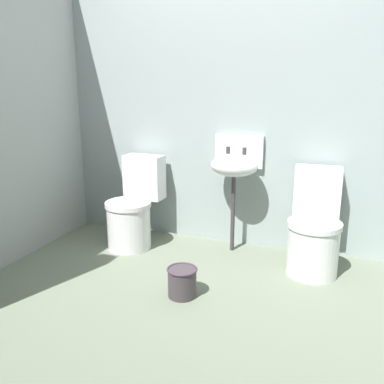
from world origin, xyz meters
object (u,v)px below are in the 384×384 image
(toilet_left, at_px, (134,210))
(toilet_right, at_px, (314,230))
(bucket, at_px, (182,281))
(sink, at_px, (235,165))

(toilet_left, xyz_separation_m, toilet_right, (1.55, -0.00, 0.00))
(toilet_right, relative_size, bucket, 3.68)
(toilet_left, distance_m, sink, 0.99)
(toilet_left, bearing_deg, bucket, 138.27)
(toilet_right, bearing_deg, toilet_left, -2.53)
(sink, relative_size, bucket, 4.67)
(toilet_right, bearing_deg, sink, -17.86)
(toilet_left, bearing_deg, toilet_right, -177.01)
(toilet_left, height_order, bucket, toilet_left)
(toilet_left, distance_m, bucket, 1.08)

